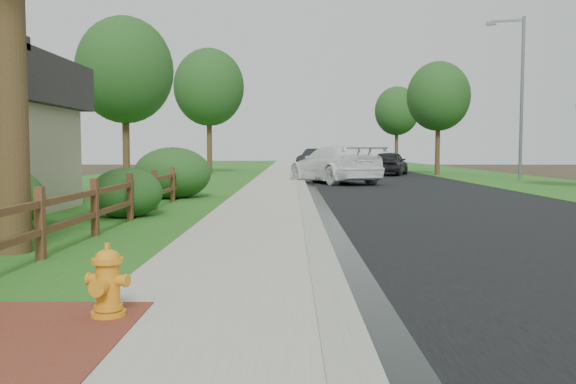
{
  "coord_description": "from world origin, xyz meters",
  "views": [
    {
      "loc": [
        -0.03,
        -5.75,
        1.62
      ],
      "look_at": [
        -0.1,
        5.98,
        0.8
      ],
      "focal_mm": 38.0,
      "sensor_mm": 36.0,
      "label": 1
    }
  ],
  "objects_px": {
    "dark_car_mid": "(390,163)",
    "streetlight": "(519,88)",
    "fire_hydrant": "(108,283)",
    "ranch_fence": "(114,200)",
    "white_suv": "(334,164)"
  },
  "relations": [
    {
      "from": "fire_hydrant",
      "to": "dark_car_mid",
      "type": "bearing_deg",
      "value": 76.58
    },
    {
      "from": "white_suv",
      "to": "dark_car_mid",
      "type": "distance_m",
      "value": 9.97
    },
    {
      "from": "ranch_fence",
      "to": "streetlight",
      "type": "distance_m",
      "value": 25.65
    },
    {
      "from": "ranch_fence",
      "to": "fire_hydrant",
      "type": "relative_size",
      "value": 24.94
    },
    {
      "from": "white_suv",
      "to": "streetlight",
      "type": "height_order",
      "value": "streetlight"
    },
    {
      "from": "streetlight",
      "to": "fire_hydrant",
      "type": "bearing_deg",
      "value": -116.85
    },
    {
      "from": "ranch_fence",
      "to": "streetlight",
      "type": "relative_size",
      "value": 1.99
    },
    {
      "from": "ranch_fence",
      "to": "streetlight",
      "type": "height_order",
      "value": "streetlight"
    },
    {
      "from": "ranch_fence",
      "to": "dark_car_mid",
      "type": "height_order",
      "value": "dark_car_mid"
    },
    {
      "from": "fire_hydrant",
      "to": "dark_car_mid",
      "type": "relative_size",
      "value": 0.15
    },
    {
      "from": "dark_car_mid",
      "to": "streetlight",
      "type": "height_order",
      "value": "streetlight"
    },
    {
      "from": "streetlight",
      "to": "white_suv",
      "type": "bearing_deg",
      "value": -162.8
    },
    {
      "from": "fire_hydrant",
      "to": "streetlight",
      "type": "distance_m",
      "value": 30.31
    },
    {
      "from": "ranch_fence",
      "to": "dark_car_mid",
      "type": "bearing_deg",
      "value": 69.55
    },
    {
      "from": "ranch_fence",
      "to": "fire_hydrant",
      "type": "bearing_deg",
      "value": -74.2
    }
  ]
}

